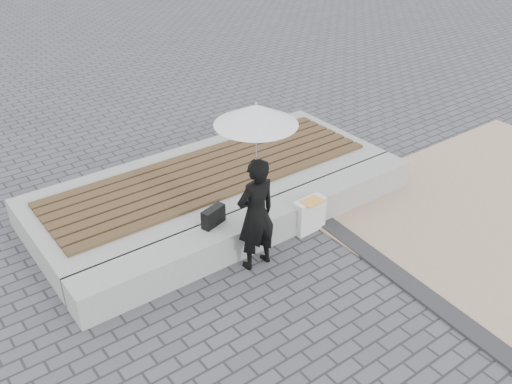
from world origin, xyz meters
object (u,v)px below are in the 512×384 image
at_px(parasol, 256,115).
at_px(handbag, 213,216).
at_px(woman, 256,214).
at_px(seating_ledge, 263,225).
at_px(canvas_tote, 309,215).

relative_size(parasol, handbag, 3.50).
bearing_deg(handbag, woman, -79.53).
height_order(seating_ledge, canvas_tote, canvas_tote).
height_order(seating_ledge, parasol, parasol).
bearing_deg(handbag, seating_ledge, -27.38).
relative_size(seating_ledge, woman, 3.55).
xyz_separation_m(woman, parasol, (-0.00, 0.00, 1.22)).
height_order(seating_ledge, woman, woman).
height_order(woman, canvas_tote, woman).
distance_m(seating_ledge, parasol, 1.81).
height_order(handbag, canvas_tote, handbag).
distance_m(seating_ledge, canvas_tote, 0.63).
bearing_deg(seating_ledge, parasol, -135.44).
height_order(parasol, handbag, parasol).
height_order(woman, handbag, woman).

